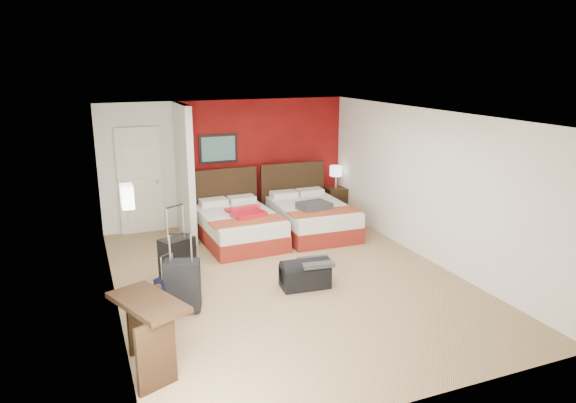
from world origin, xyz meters
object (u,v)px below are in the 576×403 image
nightstand (335,201)px  duffel_bag (305,276)px  table_lamp (336,177)px  suitcase_navy (169,295)px  red_suitcase_open (246,212)px  bed_left (239,228)px  suitcase_black (178,263)px  bed_right (312,219)px  desk (150,334)px  suitcase_charcoal (183,288)px

nightstand → duffel_bag: bearing=-120.6°
table_lamp → suitcase_navy: table_lamp is taller
nightstand → red_suitcase_open: bearing=-152.4°
bed_left → suitcase_black: suitcase_black is taller
bed_left → suitcase_navy: size_ratio=4.05×
bed_right → desk: size_ratio=1.94×
red_suitcase_open → suitcase_charcoal: suitcase_charcoal is taller
nightstand → suitcase_navy: size_ratio=1.29×
red_suitcase_open → suitcase_black: size_ratio=1.08×
suitcase_navy → table_lamp: bearing=2.1°
red_suitcase_open → nightstand: red_suitcase_open is taller
bed_left → nightstand: bearing=19.7°
suitcase_navy → duffel_bag: suitcase_navy is taller
red_suitcase_open → desk: size_ratio=0.80×
bed_right → suitcase_charcoal: suitcase_charcoal is taller
red_suitcase_open → suitcase_black: suitcase_black is taller
suitcase_black → suitcase_navy: size_ratio=1.58×
bed_left → duffel_bag: (0.32, -2.28, -0.10)m
bed_left → table_lamp: (2.48, 0.99, 0.55)m
red_suitcase_open → suitcase_black: (-1.51, -1.43, -0.24)m
suitcase_charcoal → nightstand: bearing=57.8°
suitcase_navy → nightstand: bearing=2.1°
bed_right → suitcase_black: (-2.88, -1.52, 0.08)m
bed_right → suitcase_navy: (-3.14, -2.28, -0.05)m
nightstand → suitcase_charcoal: bearing=-136.8°
suitcase_black → suitcase_navy: suitcase_black is taller
desk → nightstand: bearing=22.6°
suitcase_black → desk: size_ratio=0.74×
duffel_bag → bed_left: bearing=103.0°
bed_left → bed_right: (1.47, -0.01, 0.01)m
table_lamp → suitcase_charcoal: bearing=-139.7°
bed_right → desk: bearing=-133.2°
bed_left → suitcase_black: bearing=-134.6°
suitcase_charcoal → duffel_bag: 1.83m
bed_left → red_suitcase_open: 0.35m
suitcase_navy → desk: bearing=-143.8°
table_lamp → suitcase_black: (-3.89, -2.53, -0.47)m
nightstand → table_lamp: size_ratio=1.22×
suitcase_charcoal → duffel_bag: (1.82, 0.10, -0.16)m
desk → bed_right: bearing=22.7°
bed_right → table_lamp: (1.02, 1.00, 0.54)m
nightstand → suitcase_black: 4.64m
bed_left → desk: bearing=-122.2°
suitcase_navy → desk: size_ratio=0.47×
bed_right → duffel_bag: (-1.15, -2.27, -0.10)m
suitcase_black → nightstand: bearing=5.4°
bed_left → red_suitcase_open: (0.10, -0.10, 0.32)m
bed_left → suitcase_charcoal: 2.81m
red_suitcase_open → suitcase_charcoal: 2.80m
nightstand → suitcase_black: bearing=-144.0°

